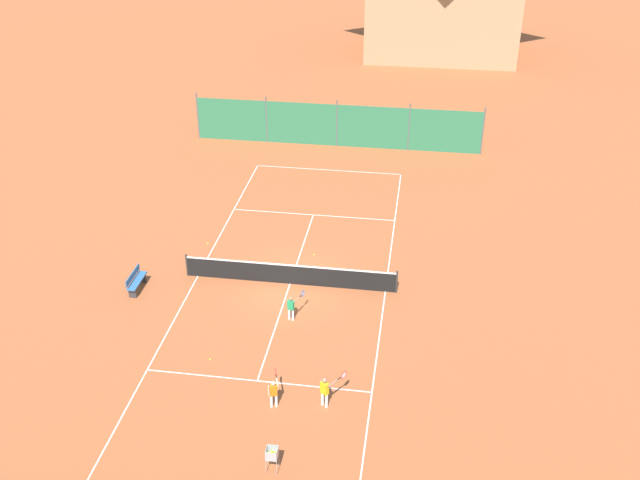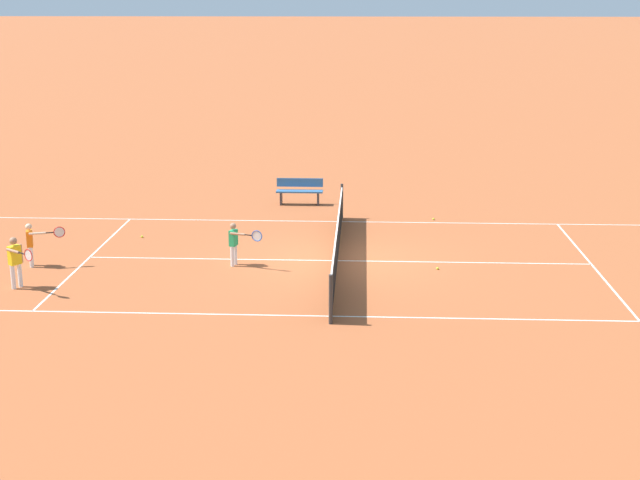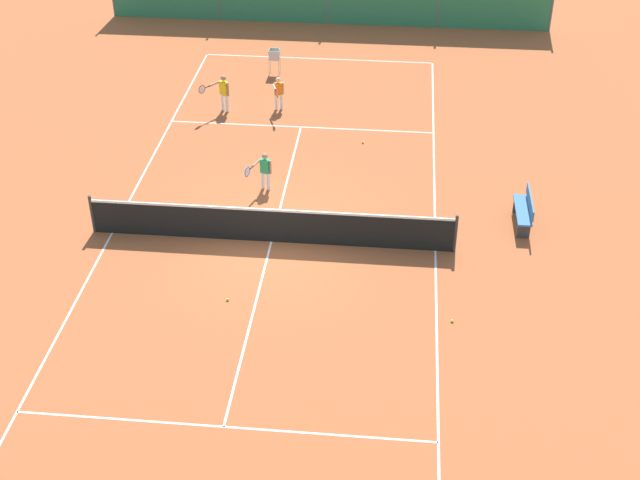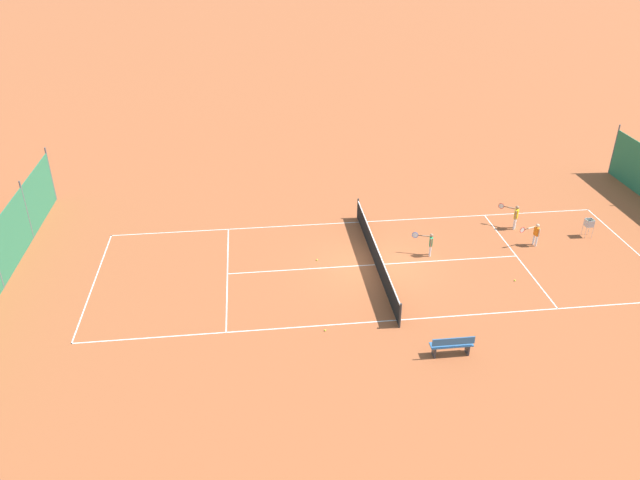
% 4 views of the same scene
% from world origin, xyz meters
% --- Properties ---
extents(ground_plane, '(600.00, 600.00, 0.00)m').
position_xyz_m(ground_plane, '(0.00, 0.00, 0.00)').
color(ground_plane, '#A8542D').
extents(court_line_markings, '(8.25, 23.85, 0.01)m').
position_xyz_m(court_line_markings, '(0.00, 0.00, 0.00)').
color(court_line_markings, white).
rests_on(court_line_markings, ground).
extents(tennis_net, '(9.18, 0.08, 1.06)m').
position_xyz_m(tennis_net, '(0.00, 0.00, 0.50)').
color(tennis_net, '#2D2D2D').
rests_on(tennis_net, ground).
extents(player_far_service, '(0.61, 0.88, 1.09)m').
position_xyz_m(player_far_service, '(0.55, -2.52, 0.64)').
color(player_far_service, white).
rests_on(player_far_service, ground).
extents(player_near_baseline, '(0.36, 0.98, 1.10)m').
position_xyz_m(player_near_baseline, '(0.85, -7.55, 0.65)').
color(player_near_baseline, white).
rests_on(player_near_baseline, ground).
extents(player_near_service, '(0.85, 0.82, 1.21)m').
position_xyz_m(player_near_service, '(2.59, -7.28, 0.71)').
color(player_near_service, white).
rests_on(player_near_service, ground).
extents(tennis_ball_mid_court, '(0.07, 0.07, 0.07)m').
position_xyz_m(tennis_ball_mid_court, '(-1.98, -5.52, 0.03)').
color(tennis_ball_mid_court, '#CCE033').
rests_on(tennis_ball_mid_court, ground).
extents(tennis_ball_alley_left, '(0.07, 0.07, 0.07)m').
position_xyz_m(tennis_ball_alley_left, '(0.65, 2.50, 0.03)').
color(tennis_ball_alley_left, '#CCE033').
rests_on(tennis_ball_alley_left, ground).
extents(tennis_ball_service_box, '(0.07, 0.07, 0.07)m').
position_xyz_m(tennis_ball_service_box, '(-4.44, 2.77, 0.03)').
color(tennis_ball_service_box, '#CCE033').
rests_on(tennis_ball_service_box, ground).
extents(ball_hopper, '(0.36, 0.36, 0.89)m').
position_xyz_m(ball_hopper, '(1.38, -10.39, 0.66)').
color(ball_hopper, '#B7B7BC').
rests_on(ball_hopper, ground).
extents(courtside_bench, '(0.36, 1.50, 0.84)m').
position_xyz_m(courtside_bench, '(-6.34, -1.41, 0.45)').
color(courtside_bench, '#336699').
rests_on(courtside_bench, ground).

